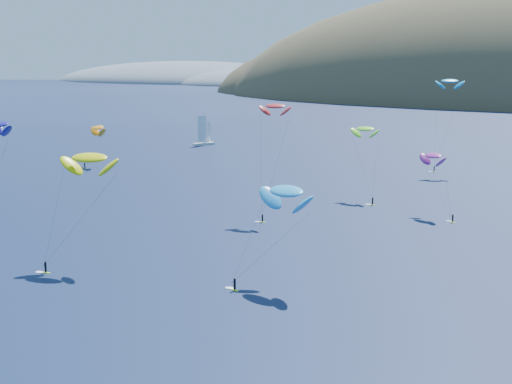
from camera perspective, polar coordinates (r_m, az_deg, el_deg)
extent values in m
ellipsoid|color=#3D3526|center=(655.68, 10.64, 7.14)|extent=(340.00, 240.00, 120.00)
ellipsoid|color=slate|center=(963.72, -5.56, 8.61)|extent=(400.00, 240.00, 60.00)
ellipsoid|color=slate|center=(855.69, 0.67, 8.45)|extent=(240.00, 180.00, 44.00)
cube|color=silver|center=(268.88, -4.19, 3.84)|extent=(5.65, 8.76, 1.03)
cylinder|color=silver|center=(268.69, -4.14, 5.13)|extent=(0.16, 0.16, 12.02)
cube|color=#C1F41B|center=(218.55, -13.54, 1.86)|extent=(1.35, 0.96, 0.07)
cylinder|color=black|center=(218.42, -13.55, 2.07)|extent=(0.31, 0.31, 1.41)
sphere|color=#8C6047|center=(218.30, -13.55, 2.29)|extent=(0.24, 0.24, 0.24)
ellipsoid|color=orange|center=(222.81, -12.51, 5.06)|extent=(9.58, 7.65, 4.85)
cube|color=#C1F41B|center=(115.46, -16.46, -6.21)|extent=(1.48, 0.74, 0.08)
cylinder|color=black|center=(115.21, -16.49, -5.79)|extent=(0.33, 0.33, 1.52)
sphere|color=#8C6047|center=(114.96, -16.51, -5.37)|extent=(0.25, 0.25, 0.25)
ellipsoid|color=#D0D808|center=(117.30, -13.18, 2.69)|extent=(10.33, 6.59, 5.33)
cube|color=#C1F41B|center=(162.29, 9.30, -1.03)|extent=(1.42, 0.55, 0.08)
cylinder|color=black|center=(162.12, 9.31, -0.73)|extent=(0.32, 0.32, 1.48)
sphere|color=#8C6047|center=(161.95, 9.32, -0.43)|extent=(0.25, 0.25, 0.25)
ellipsoid|color=#6CE628|center=(170.07, 8.73, 5.03)|extent=(7.28, 3.98, 3.89)
cube|color=#C1F41B|center=(212.79, 14.06, 1.60)|extent=(1.34, 0.83, 0.07)
cylinder|color=black|center=(212.67, 14.07, 1.81)|extent=(0.30, 0.30, 1.39)
sphere|color=#8C6047|center=(212.55, 14.08, 2.03)|extent=(0.23, 0.23, 0.23)
ellipsoid|color=#077AB7|center=(212.35, 15.25, 8.57)|extent=(8.33, 6.05, 4.22)
cube|color=#C1F41B|center=(102.93, -1.72, -7.85)|extent=(1.49, 0.87, 0.08)
cylinder|color=black|center=(102.65, -1.72, -7.38)|extent=(0.34, 0.34, 1.53)
sphere|color=#8C6047|center=(102.37, -1.72, -6.90)|extent=(0.26, 0.26, 0.26)
ellipsoid|color=#2191D5|center=(104.16, 2.44, 0.08)|extent=(10.84, 7.63, 5.51)
cube|color=#C1F41B|center=(149.07, 15.45, -2.34)|extent=(1.30, 1.03, 0.07)
cylinder|color=black|center=(148.89, 15.46, -2.03)|extent=(0.31, 0.31, 1.39)
sphere|color=#8C6047|center=(148.71, 15.48, -1.73)|extent=(0.23, 0.23, 0.23)
ellipsoid|color=#841F86|center=(154.57, 13.99, 2.85)|extent=(7.80, 6.72, 3.99)
cube|color=#C1F41B|center=(143.77, 0.51, -2.42)|extent=(1.35, 0.63, 0.07)
cylinder|color=black|center=(143.59, 0.52, -2.10)|extent=(0.31, 0.31, 1.39)
sphere|color=#8C6047|center=(143.41, 0.52, -1.79)|extent=(0.23, 0.23, 0.23)
ellipsoid|color=#AA2323|center=(147.60, 1.56, 6.89)|extent=(6.96, 4.24, 3.62)
ellipsoid|color=navy|center=(159.14, -19.68, 5.14)|extent=(8.90, 6.48, 4.51)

